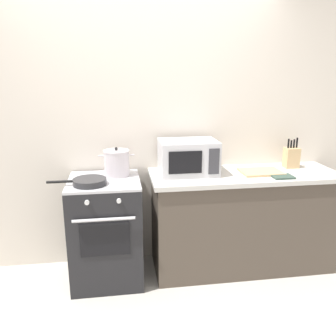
{
  "coord_description": "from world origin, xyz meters",
  "views": [
    {
      "loc": [
        -0.23,
        -2.25,
        1.78
      ],
      "look_at": [
        0.2,
        0.6,
        1.0
      ],
      "focal_mm": 37.29,
      "sensor_mm": 36.0,
      "label": 1
    }
  ],
  "objects_px": {
    "microwave": "(188,157)",
    "stock_pot": "(117,163)",
    "oven_mitt": "(282,177)",
    "frying_pan": "(89,182)",
    "knife_block": "(291,157)",
    "stove": "(106,230)",
    "cutting_board": "(261,172)"
  },
  "relations": [
    {
      "from": "microwave",
      "to": "stock_pot",
      "type": "bearing_deg",
      "value": 176.3
    },
    {
      "from": "oven_mitt",
      "to": "frying_pan",
      "type": "bearing_deg",
      "value": 178.61
    },
    {
      "from": "stock_pot",
      "to": "frying_pan",
      "type": "xyz_separation_m",
      "value": [
        -0.23,
        -0.24,
        -0.09
      ]
    },
    {
      "from": "frying_pan",
      "to": "knife_block",
      "type": "bearing_deg",
      "value": 7.99
    },
    {
      "from": "stove",
      "to": "microwave",
      "type": "bearing_deg",
      "value": 6.13
    },
    {
      "from": "microwave",
      "to": "cutting_board",
      "type": "relative_size",
      "value": 1.39
    },
    {
      "from": "cutting_board",
      "to": "knife_block",
      "type": "distance_m",
      "value": 0.39
    },
    {
      "from": "stove",
      "to": "cutting_board",
      "type": "height_order",
      "value": "cutting_board"
    },
    {
      "from": "stock_pot",
      "to": "knife_block",
      "type": "relative_size",
      "value": 1.08
    },
    {
      "from": "microwave",
      "to": "oven_mitt",
      "type": "height_order",
      "value": "microwave"
    },
    {
      "from": "stove",
      "to": "knife_block",
      "type": "height_order",
      "value": "knife_block"
    },
    {
      "from": "stove",
      "to": "stock_pot",
      "type": "height_order",
      "value": "stock_pot"
    },
    {
      "from": "stock_pot",
      "to": "microwave",
      "type": "relative_size",
      "value": 0.62
    },
    {
      "from": "stock_pot",
      "to": "microwave",
      "type": "distance_m",
      "value": 0.63
    },
    {
      "from": "stove",
      "to": "microwave",
      "type": "height_order",
      "value": "microwave"
    },
    {
      "from": "frying_pan",
      "to": "stock_pot",
      "type": "bearing_deg",
      "value": 46.72
    },
    {
      "from": "knife_block",
      "to": "microwave",
      "type": "bearing_deg",
      "value": -176.48
    },
    {
      "from": "stock_pot",
      "to": "microwave",
      "type": "height_order",
      "value": "microwave"
    },
    {
      "from": "stove",
      "to": "oven_mitt",
      "type": "relative_size",
      "value": 5.11
    },
    {
      "from": "microwave",
      "to": "stove",
      "type": "bearing_deg",
      "value": -173.87
    },
    {
      "from": "stove",
      "to": "stock_pot",
      "type": "xyz_separation_m",
      "value": [
        0.11,
        0.12,
        0.57
      ]
    },
    {
      "from": "frying_pan",
      "to": "microwave",
      "type": "height_order",
      "value": "microwave"
    },
    {
      "from": "oven_mitt",
      "to": "microwave",
      "type": "bearing_deg",
      "value": 163.02
    },
    {
      "from": "stock_pot",
      "to": "oven_mitt",
      "type": "bearing_deg",
      "value": -11.22
    },
    {
      "from": "cutting_board",
      "to": "knife_block",
      "type": "xyz_separation_m",
      "value": [
        0.35,
        0.14,
        0.09
      ]
    },
    {
      "from": "frying_pan",
      "to": "oven_mitt",
      "type": "bearing_deg",
      "value": -1.39
    },
    {
      "from": "microwave",
      "to": "oven_mitt",
      "type": "bearing_deg",
      "value": -16.98
    },
    {
      "from": "microwave",
      "to": "oven_mitt",
      "type": "distance_m",
      "value": 0.83
    },
    {
      "from": "cutting_board",
      "to": "knife_block",
      "type": "bearing_deg",
      "value": 21.53
    },
    {
      "from": "microwave",
      "to": "cutting_board",
      "type": "xyz_separation_m",
      "value": [
        0.65,
        -0.08,
        -0.14
      ]
    },
    {
      "from": "microwave",
      "to": "knife_block",
      "type": "xyz_separation_m",
      "value": [
        1.01,
        0.06,
        -0.05
      ]
    },
    {
      "from": "stock_pot",
      "to": "cutting_board",
      "type": "height_order",
      "value": "stock_pot"
    }
  ]
}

